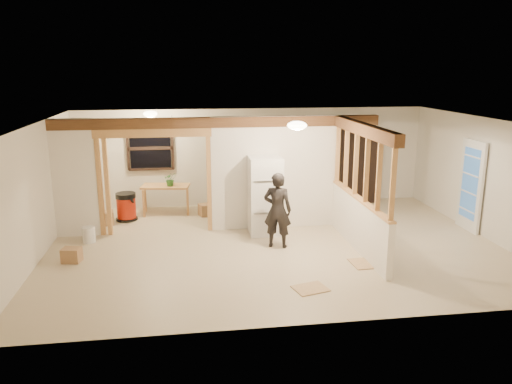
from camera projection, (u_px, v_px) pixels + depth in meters
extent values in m
cube|color=#BEAB8D|center=(275.00, 245.00, 10.14)|extent=(9.00, 6.50, 0.01)
cube|color=white|center=(276.00, 122.00, 9.53)|extent=(9.00, 6.50, 0.01)
cube|color=silver|center=(253.00, 157.00, 12.95)|extent=(9.00, 0.01, 2.50)
cube|color=silver|center=(319.00, 240.00, 6.71)|extent=(9.00, 0.01, 2.50)
cube|color=silver|center=(36.00, 193.00, 9.21)|extent=(0.01, 6.50, 2.50)
cube|color=silver|center=(486.00, 178.00, 10.45)|extent=(0.01, 6.50, 2.50)
cube|color=silver|center=(75.00, 179.00, 10.43)|extent=(0.90, 0.12, 2.50)
cube|color=silver|center=(274.00, 173.00, 11.01)|extent=(2.80, 0.12, 2.50)
cube|color=tan|center=(155.00, 183.00, 10.69)|extent=(2.46, 0.14, 2.20)
cube|color=brown|center=(219.00, 122.00, 10.57)|extent=(7.00, 0.18, 0.22)
cube|color=brown|center=(363.00, 129.00, 9.40)|extent=(0.18, 3.30, 0.22)
cube|color=silver|center=(358.00, 224.00, 9.85)|extent=(0.12, 3.20, 1.00)
cube|color=tan|center=(361.00, 167.00, 9.57)|extent=(0.14, 3.20, 1.32)
cube|color=black|center=(150.00, 148.00, 12.45)|extent=(1.12, 0.10, 1.10)
cube|color=white|center=(471.00, 186.00, 10.89)|extent=(0.12, 0.86, 2.00)
ellipsoid|color=#FFEABF|center=(297.00, 125.00, 9.10)|extent=(0.36, 0.36, 0.16)
ellipsoid|color=#FFEABF|center=(150.00, 114.00, 11.40)|extent=(0.32, 0.32, 0.14)
ellipsoid|color=#FFD88C|center=(172.00, 130.00, 10.87)|extent=(0.07, 0.07, 0.07)
cube|color=white|center=(265.00, 196.00, 10.69)|extent=(0.69, 0.67, 1.68)
imported|color=black|center=(277.00, 210.00, 9.87)|extent=(0.65, 0.54, 1.53)
cube|color=tan|center=(166.00, 199.00, 12.26)|extent=(1.21, 0.74, 0.72)
imported|color=#275A1F|center=(170.00, 179.00, 12.06)|extent=(0.34, 0.30, 0.33)
cylinder|color=#9C1A09|center=(126.00, 206.00, 11.73)|extent=(0.61, 0.61, 0.67)
cube|color=black|center=(358.00, 166.00, 13.18)|extent=(0.98, 0.33, 1.96)
cylinder|color=white|center=(89.00, 235.00, 10.26)|extent=(0.28, 0.28, 0.33)
cube|color=#A3784F|center=(206.00, 210.00, 12.15)|extent=(0.41, 0.38, 0.29)
cube|color=#A3784F|center=(106.00, 218.00, 11.44)|extent=(0.38, 0.38, 0.30)
cube|color=#A3784F|center=(72.00, 255.00, 9.24)|extent=(0.37, 0.32, 0.27)
cube|color=tan|center=(366.00, 263.00, 9.17)|extent=(0.56, 0.56, 0.02)
cube|color=tan|center=(310.00, 288.00, 8.12)|extent=(0.62, 0.55, 0.02)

